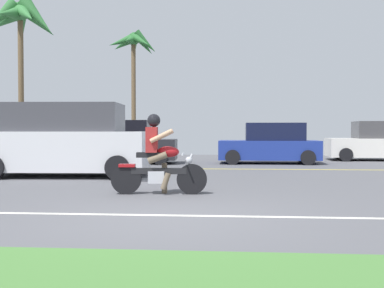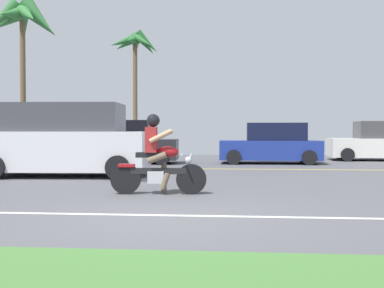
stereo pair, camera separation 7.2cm
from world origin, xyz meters
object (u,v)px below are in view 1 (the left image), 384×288
(parked_car_1, at_px, (124,143))
(suv_nearby, at_px, (64,141))
(parked_car_2, at_px, (270,145))
(parked_car_3, at_px, (380,142))
(motorcyclist, at_px, (158,160))
(palm_tree_0, at_px, (134,48))
(palm_tree_2, at_px, (20,22))

(parked_car_1, bearing_deg, suv_nearby, -95.36)
(parked_car_2, xyz_separation_m, parked_car_3, (4.87, 2.27, 0.04))
(suv_nearby, relative_size, parked_car_2, 1.24)
(suv_nearby, bearing_deg, parked_car_3, 35.91)
(motorcyclist, distance_m, palm_tree_0, 15.04)
(palm_tree_2, bearing_deg, parked_car_1, -34.95)
(palm_tree_2, bearing_deg, parked_car_2, -17.89)
(parked_car_2, xyz_separation_m, palm_tree_0, (-6.34, 4.69, 4.65))
(parked_car_2, relative_size, parked_car_3, 0.90)
(suv_nearby, relative_size, palm_tree_2, 0.62)
(palm_tree_0, bearing_deg, palm_tree_2, -170.88)
(palm_tree_0, height_order, palm_tree_2, palm_tree_2)
(parked_car_1, xyz_separation_m, parked_car_2, (5.70, 0.45, -0.04))
(parked_car_1, height_order, palm_tree_2, palm_tree_2)
(parked_car_3, relative_size, palm_tree_0, 0.68)
(parked_car_2, relative_size, palm_tree_0, 0.62)
(parked_car_2, height_order, palm_tree_0, palm_tree_0)
(parked_car_3, bearing_deg, palm_tree_2, 174.73)
(palm_tree_0, bearing_deg, suv_nearby, -89.21)
(parked_car_2, distance_m, parked_car_3, 5.37)
(motorcyclist, distance_m, suv_nearby, 4.72)
(parked_car_1, distance_m, palm_tree_2, 9.45)
(suv_nearby, bearing_deg, parked_car_2, 42.80)
(parked_car_1, xyz_separation_m, parked_car_3, (10.57, 2.72, 0.00))
(parked_car_3, height_order, palm_tree_2, palm_tree_2)
(motorcyclist, distance_m, parked_car_3, 13.92)
(motorcyclist, relative_size, palm_tree_2, 0.25)
(parked_car_2, distance_m, palm_tree_2, 13.72)
(motorcyclist, xyz_separation_m, suv_nearby, (-3.19, 3.47, 0.30))
(suv_nearby, bearing_deg, palm_tree_0, 90.79)
(parked_car_2, bearing_deg, palm_tree_2, 162.11)
(parked_car_2, bearing_deg, palm_tree_0, 143.55)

